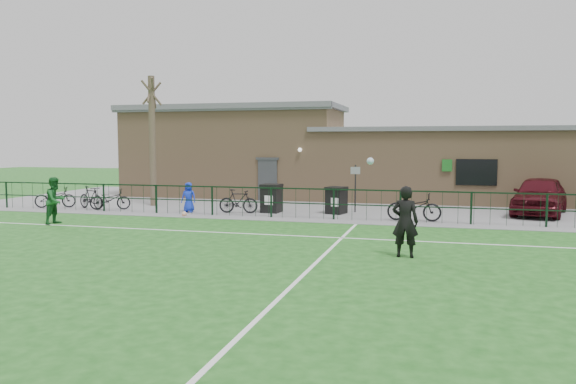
% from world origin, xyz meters
% --- Properties ---
extents(ground, '(90.00, 90.00, 0.00)m').
position_xyz_m(ground, '(0.00, 0.00, 0.00)').
color(ground, '#195218').
rests_on(ground, ground).
extents(paving_strip, '(34.00, 13.00, 0.02)m').
position_xyz_m(paving_strip, '(0.00, 13.50, 0.01)').
color(paving_strip, slate).
rests_on(paving_strip, ground).
extents(pitch_line_touch, '(28.00, 0.10, 0.01)m').
position_xyz_m(pitch_line_touch, '(0.00, 7.80, 0.00)').
color(pitch_line_touch, white).
rests_on(pitch_line_touch, ground).
extents(pitch_line_mid, '(28.00, 0.10, 0.01)m').
position_xyz_m(pitch_line_mid, '(0.00, 4.00, 0.00)').
color(pitch_line_mid, white).
rests_on(pitch_line_mid, ground).
extents(pitch_line_perp, '(0.10, 16.00, 0.01)m').
position_xyz_m(pitch_line_perp, '(2.00, 0.00, 0.00)').
color(pitch_line_perp, white).
rests_on(pitch_line_perp, ground).
extents(perimeter_fence, '(28.00, 0.10, 1.20)m').
position_xyz_m(perimeter_fence, '(0.00, 8.00, 0.60)').
color(perimeter_fence, black).
rests_on(perimeter_fence, ground).
extents(bare_tree, '(0.30, 0.30, 6.00)m').
position_xyz_m(bare_tree, '(-8.00, 10.50, 3.00)').
color(bare_tree, '#4C3D2E').
rests_on(bare_tree, ground).
extents(wheelie_bin_left, '(0.78, 0.88, 1.10)m').
position_xyz_m(wheelie_bin_left, '(-1.93, 9.47, 0.57)').
color(wheelie_bin_left, black).
rests_on(wheelie_bin_left, paving_strip).
extents(wheelie_bin_right, '(0.86, 0.92, 1.02)m').
position_xyz_m(wheelie_bin_right, '(0.78, 9.76, 0.53)').
color(wheelie_bin_right, black).
rests_on(wheelie_bin_right, paving_strip).
extents(sign_post, '(0.07, 0.07, 2.00)m').
position_xyz_m(sign_post, '(1.46, 10.47, 1.02)').
color(sign_post, black).
rests_on(sign_post, paving_strip).
extents(car_maroon, '(2.97, 4.91, 1.56)m').
position_xyz_m(car_maroon, '(8.84, 11.66, 0.80)').
color(car_maroon, '#460C14').
rests_on(car_maroon, paving_strip).
extents(bicycle_a, '(1.88, 1.28, 0.93)m').
position_xyz_m(bicycle_a, '(-11.86, 8.55, 0.49)').
color(bicycle_a, black).
rests_on(bicycle_a, paving_strip).
extents(bicycle_b, '(1.72, 1.06, 1.00)m').
position_xyz_m(bicycle_b, '(-10.04, 8.58, 0.52)').
color(bicycle_b, black).
rests_on(bicycle_b, paving_strip).
extents(bicycle_c, '(1.84, 1.22, 0.91)m').
position_xyz_m(bicycle_c, '(-9.04, 8.53, 0.48)').
color(bicycle_c, black).
rests_on(bicycle_c, paving_strip).
extents(bicycle_d, '(1.69, 0.61, 0.99)m').
position_xyz_m(bicycle_d, '(-3.18, 8.84, 0.52)').
color(bicycle_d, black).
rests_on(bicycle_d, paving_strip).
extents(bicycle_e, '(2.02, 0.75, 1.05)m').
position_xyz_m(bicycle_e, '(3.98, 8.37, 0.54)').
color(bicycle_e, black).
rests_on(bicycle_e, paving_strip).
extents(spectator_child, '(0.66, 0.48, 1.26)m').
position_xyz_m(spectator_child, '(-5.32, 8.61, 0.65)').
color(spectator_child, '#1632D4').
rests_on(spectator_child, paving_strip).
extents(goalkeeper_kick, '(1.71, 3.24, 2.48)m').
position_xyz_m(goalkeeper_kick, '(4.03, 1.59, 0.95)').
color(goalkeeper_kick, black).
rests_on(goalkeeper_kick, ground).
extents(outfield_player, '(0.72, 0.88, 1.70)m').
position_xyz_m(outfield_player, '(-8.56, 4.30, 0.85)').
color(outfield_player, '#195824').
rests_on(outfield_player, ground).
extents(ball_ground, '(0.20, 0.20, 0.20)m').
position_xyz_m(ball_ground, '(-4.96, 7.41, 0.10)').
color(ball_ground, white).
rests_on(ball_ground, ground).
extents(clubhouse, '(24.25, 5.40, 4.96)m').
position_xyz_m(clubhouse, '(-0.88, 16.50, 2.22)').
color(clubhouse, tan).
rests_on(clubhouse, ground).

